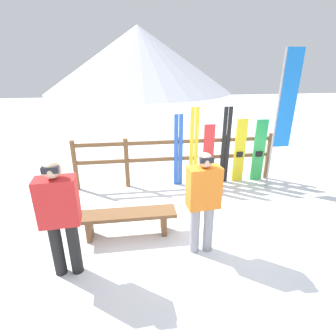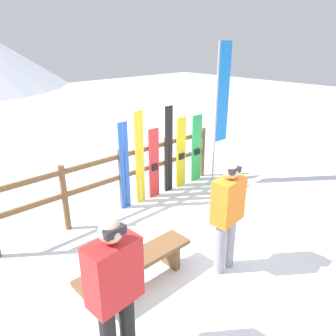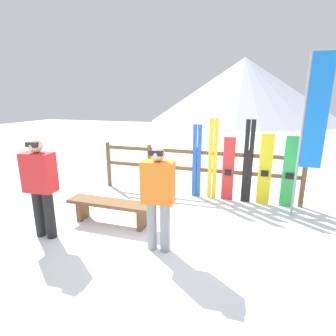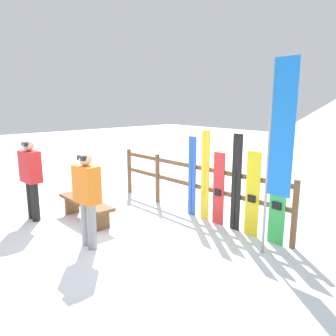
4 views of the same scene
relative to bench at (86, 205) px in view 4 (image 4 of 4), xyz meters
name	(u,v)px [view 4 (image 4 of 4)]	position (x,y,z in m)	size (l,w,h in m)	color
ground_plane	(107,242)	(1.12, -0.23, -0.32)	(40.00, 40.00, 0.00)	white
fence	(192,183)	(1.12, 1.86, 0.34)	(4.56, 0.10, 1.13)	brown
bench	(86,205)	(0.00, 0.00, 0.00)	(1.59, 0.36, 0.42)	brown
person_orange	(87,194)	(1.09, -0.54, 0.57)	(0.47, 0.29, 1.55)	gray
person_red	(31,175)	(-0.78, -0.73, 0.59)	(0.49, 0.29, 1.60)	black
ski_pair_blue	(192,176)	(1.16, 1.81, 0.50)	(0.20, 0.02, 1.64)	blue
ski_pair_yellow	(205,176)	(1.51, 1.81, 0.57)	(0.19, 0.02, 1.78)	yellow
snowboard_red	(219,189)	(1.86, 1.80, 0.37)	(0.25, 0.06, 1.40)	red
ski_pair_black	(236,183)	(2.25, 1.81, 0.57)	(0.19, 0.02, 1.77)	black
snowboard_yellow	(253,195)	(2.60, 1.80, 0.42)	(0.26, 0.06, 1.50)	yellow
snowboard_green	(278,201)	(3.08, 1.80, 0.41)	(0.29, 0.06, 1.47)	green
rental_flag	(277,141)	(3.25, 1.35, 1.45)	(0.40, 0.04, 2.93)	#99999E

